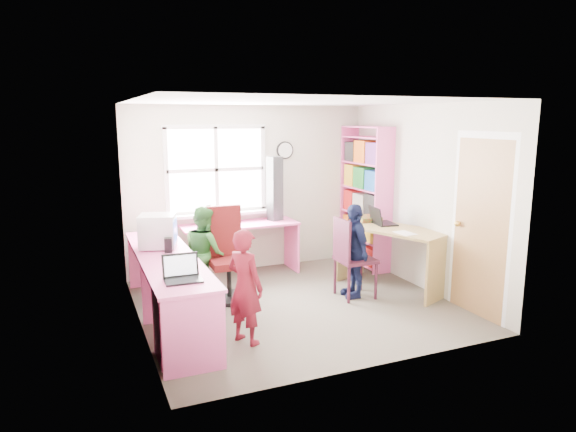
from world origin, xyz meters
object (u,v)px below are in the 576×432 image
object	(u,v)px
potted_plant	(206,215)
l_desk	(193,290)
person_red	(245,287)
person_navy	(354,251)
wooden_chair	(350,255)
right_desk	(392,245)
laptop_right	(381,220)
laptop_left	(182,274)
crt_monitor	(158,231)
swivel_chair	(227,260)
bookshelf	(365,200)
person_green	(205,252)
cd_tower	(275,189)

from	to	relation	value
potted_plant	l_desk	bearing A→B (deg)	-108.51
potted_plant	person_red	size ratio (longest dim) A/B	0.27
potted_plant	person_navy	xyz separation A→B (m)	(1.52, -1.43, -0.31)
l_desk	wooden_chair	distance (m)	2.06
right_desk	laptop_right	xyz separation A→B (m)	(-0.02, 0.25, 0.28)
right_desk	laptop_left	bearing A→B (deg)	174.61
right_desk	potted_plant	bearing A→B (deg)	124.99
potted_plant	right_desk	bearing A→B (deg)	-32.44
wooden_chair	crt_monitor	distance (m)	2.34
crt_monitor	wooden_chair	bearing A→B (deg)	4.97
laptop_left	person_navy	distance (m)	2.46
laptop_left	crt_monitor	bearing A→B (deg)	92.10
wooden_chair	laptop_right	distance (m)	0.81
crt_monitor	potted_plant	size ratio (longest dim) A/B	1.54
person_red	laptop_left	bearing A→B (deg)	65.03
l_desk	swivel_chair	size ratio (longest dim) A/B	2.57
bookshelf	wooden_chair	size ratio (longest dim) A/B	2.07
swivel_chair	person_green	world-z (taller)	person_green
laptop_left	cd_tower	bearing A→B (deg)	52.96
laptop_right	cd_tower	world-z (taller)	cd_tower
laptop_right	wooden_chair	bearing A→B (deg)	125.11
l_desk	person_red	size ratio (longest dim) A/B	2.53
cd_tower	person_green	distance (m)	1.60
laptop_right	person_navy	bearing A→B (deg)	125.81
right_desk	wooden_chair	bearing A→B (deg)	165.61
l_desk	crt_monitor	size ratio (longest dim) A/B	6.14
cd_tower	person_navy	distance (m)	1.66
right_desk	potted_plant	world-z (taller)	potted_plant
person_green	crt_monitor	bearing A→B (deg)	98.46
wooden_chair	cd_tower	xyz separation A→B (m)	(-0.42, 1.48, 0.66)
l_desk	swivel_chair	bearing A→B (deg)	53.69
laptop_left	person_green	xyz separation A→B (m)	(0.57, 1.51, -0.22)
person_red	person_navy	bearing A→B (deg)	-95.18
bookshelf	laptop_right	xyz separation A→B (m)	(-0.26, -0.84, -0.13)
cd_tower	person_red	size ratio (longest dim) A/B	0.80
l_desk	laptop_left	world-z (taller)	laptop_left
wooden_chair	potted_plant	bearing A→B (deg)	136.48
bookshelf	laptop_right	world-z (taller)	bookshelf
swivel_chair	potted_plant	world-z (taller)	swivel_chair
laptop_right	cd_tower	size ratio (longest dim) A/B	0.41
crt_monitor	l_desk	bearing A→B (deg)	-57.02
right_desk	wooden_chair	xyz separation A→B (m)	(-0.68, -0.10, -0.04)
laptop_left	person_navy	size ratio (longest dim) A/B	0.29
wooden_chair	person_green	bearing A→B (deg)	158.53
swivel_chair	laptop_left	xyz separation A→B (m)	(-0.82, -1.37, 0.31)
wooden_chair	person_red	xyz separation A→B (m)	(-1.61, -0.75, 0.03)
bookshelf	laptop_right	bearing A→B (deg)	-107.21
person_navy	bookshelf	bearing A→B (deg)	150.82
l_desk	wooden_chair	bearing A→B (deg)	7.75
person_red	crt_monitor	bearing A→B (deg)	-2.35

